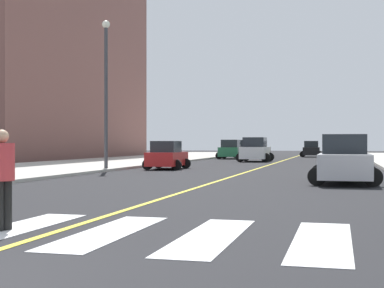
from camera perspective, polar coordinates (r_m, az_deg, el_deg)
The scene contains 12 objects.
crosswalk_paint at distance 10.49m, azimuth -12.85°, elevation -8.34°, with size 13.50×4.00×0.01m.
lane_divider_paint at distance 45.50m, azimuth 8.45°, elevation -1.84°, with size 0.16×80.00×0.01m, color yellow.
low_rise_brick_west at distance 63.37m, azimuth -16.40°, elevation 10.90°, with size 16.00×32.00×26.85m, color brown.
car_silver_nearest at distance 22.48m, azimuth 14.91°, elevation -1.61°, with size 2.62×4.19×1.87m.
car_gray_second at distance 61.60m, azimuth 5.35°, elevation -0.52°, with size 2.66×4.21×1.87m.
car_white_third at distance 47.75m, azimuth 6.32°, elevation -0.63°, with size 2.80×4.49×2.01m.
car_red_fourth at distance 33.76m, azimuth -2.52°, elevation -1.20°, with size 2.38×3.76×1.66m.
car_green_fifth at distance 55.89m, azimuth 3.91°, elevation -0.59°, with size 2.64×4.19×1.86m.
car_yellow_sixth at distance 59.68m, azimuth 14.95°, elevation -0.56°, with size 2.65×4.18×1.84m.
car_black_seventh at distance 64.53m, azimuth 11.78°, elevation -0.54°, with size 2.58×4.03×1.77m.
pedestrian_crossing at distance 10.61m, azimuth -18.39°, elevation -2.94°, with size 0.44×0.44×1.78m.
street_lamp at distance 32.44m, azimuth -8.55°, elevation 6.13°, with size 0.44×0.44×8.23m.
Camera 1 is at (4.76, -5.22, 1.55)m, focal length 53.60 mm.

